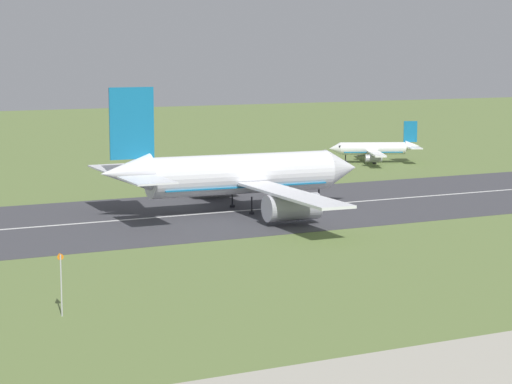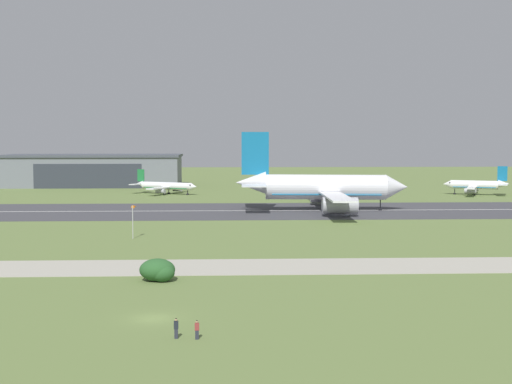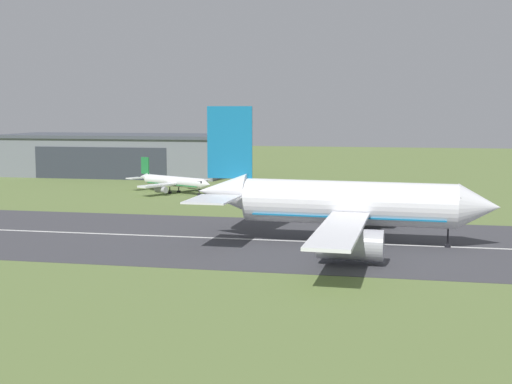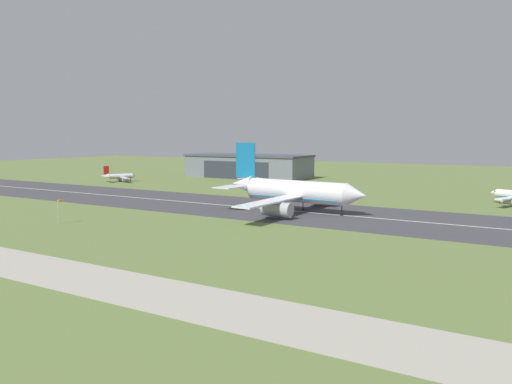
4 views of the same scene
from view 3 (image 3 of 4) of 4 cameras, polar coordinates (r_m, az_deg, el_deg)
runway_strip at (r=110.17m, az=-9.57°, el=-3.43°), size 402.14×41.07×0.06m
runway_centreline at (r=110.16m, az=-9.57°, el=-3.41°), size 361.92×0.70×0.01m
hangar_building at (r=211.76m, az=-11.02°, el=2.94°), size 65.15×25.98×11.95m
airplane_landing at (r=102.24m, az=7.21°, el=-0.99°), size 43.11×59.80×19.56m
airplane_parked_centre at (r=164.60m, az=-6.60°, el=0.82°), size 22.74×19.71×7.85m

